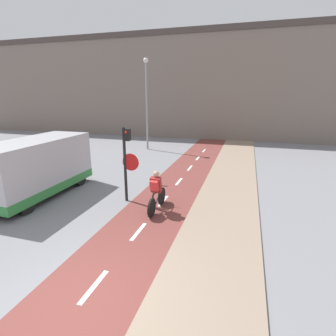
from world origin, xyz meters
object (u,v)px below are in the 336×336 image
street_lamp_far (147,95)px  cyclist_near (156,192)px  van (37,169)px  traffic_light_pole (127,156)px

street_lamp_far → cyclist_near: size_ratio=3.64×
street_lamp_far → van: street_lamp_far is taller
traffic_light_pole → street_lamp_far: (-2.94, 9.75, 2.22)m
van → cyclist_near: bearing=-0.7°
street_lamp_far → cyclist_near: (4.31, -10.32, -3.32)m
street_lamp_far → van: (-0.89, -10.25, -2.88)m
traffic_light_pole → cyclist_near: traffic_light_pole is taller
traffic_light_pole → street_lamp_far: street_lamp_far is taller
cyclist_near → van: bearing=179.3°
street_lamp_far → van: bearing=-95.0°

